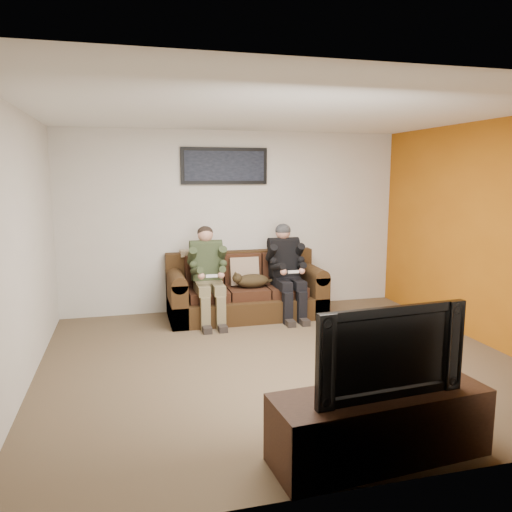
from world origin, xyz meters
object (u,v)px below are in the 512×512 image
object	(u,v)px
sofa	(245,292)
television	(383,348)
person_right	(286,265)
tv_stand	(380,425)
cat	(251,281)
framed_poster	(224,166)
person_left	(208,269)

from	to	relation	value
sofa	television	xyz separation A→B (m)	(0.08, -3.78, 0.48)
person_right	television	world-z (taller)	person_right
sofa	tv_stand	world-z (taller)	sofa
cat	television	size ratio (longest dim) A/B	0.59
framed_poster	television	bearing A→B (deg)	-86.22
tv_stand	television	xyz separation A→B (m)	(0.00, 0.00, 0.56)
cat	framed_poster	xyz separation A→B (m)	(-0.25, 0.55, 1.57)
person_left	television	world-z (taller)	person_left
person_left	cat	size ratio (longest dim) A/B	1.95
person_left	tv_stand	xyz separation A→B (m)	(0.63, -3.60, -0.48)
person_right	tv_stand	world-z (taller)	person_right
sofa	person_right	xyz separation A→B (m)	(0.55, -0.18, 0.39)
cat	person_right	bearing A→B (deg)	-1.58
sofa	tv_stand	size ratio (longest dim) A/B	1.39
cat	tv_stand	world-z (taller)	cat
cat	framed_poster	distance (m)	1.68
person_left	cat	bearing A→B (deg)	1.36
framed_poster	sofa	bearing A→B (deg)	-62.80
person_right	cat	bearing A→B (deg)	178.42
person_right	sofa	bearing A→B (deg)	162.04
person_left	person_right	size ratio (longest dim) A/B	0.99
tv_stand	cat	bearing A→B (deg)	85.66
person_right	framed_poster	size ratio (longest dim) A/B	1.04
person_left	framed_poster	xyz separation A→B (m)	(0.35, 0.57, 1.38)
framed_poster	tv_stand	bearing A→B (deg)	-86.22
person_left	person_right	xyz separation A→B (m)	(1.11, 0.00, 0.00)
tv_stand	television	bearing A→B (deg)	85.24
sofa	framed_poster	world-z (taller)	framed_poster
tv_stand	person_right	bearing A→B (deg)	77.66
cat	television	xyz separation A→B (m)	(0.03, -3.61, 0.28)
person_right	cat	size ratio (longest dim) A/B	1.97
sofa	cat	bearing A→B (deg)	-73.44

